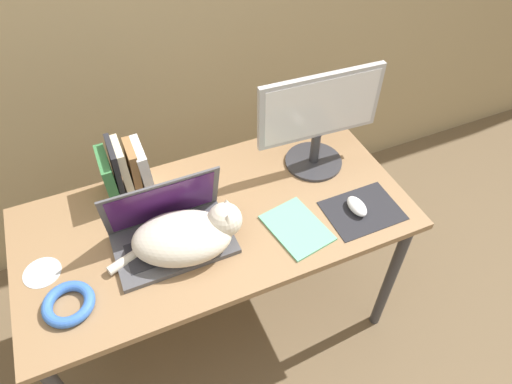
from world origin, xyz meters
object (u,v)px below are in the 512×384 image
Objects in this scene: laptop at (171,231)px; external_monitor at (319,118)px; book_row at (125,172)px; cd_disc at (42,273)px; cat at (188,235)px; cable_coil at (69,304)px; computer_mouse at (357,206)px; notepad at (297,228)px.

external_monitor is at bearing 13.27° from laptop.
book_row is 1.96× the size of cd_disc.
cat is 0.63m from external_monitor.
cable_coil is (-0.28, -0.40, -0.09)m from book_row.
cd_disc is at bearing 168.00° from cat.
computer_mouse is 0.63× the size of cable_coil.
laptop is 0.66m from external_monitor.
book_row is 0.50m from cable_coil.
cat reaches higher than notepad.
cable_coil is 0.17m from cd_disc.
notepad is at bearing -11.17° from cd_disc.
cd_disc is (-0.46, 0.10, -0.07)m from cat.
notepad is (0.41, -0.13, -0.04)m from laptop.
cat is at bearing 8.67° from cable_coil.
laptop reaches higher than computer_mouse.
laptop is at bearing 125.71° from cat.
notepad is at bearing -39.74° from book_row.
cd_disc is at bearing 168.83° from notepad.
cat is 2.91× the size of cable_coil.
book_row is at bearing 109.71° from cat.
cd_disc is (-0.42, 0.04, -0.05)m from laptop.
computer_mouse is 0.24m from notepad.
cat is at bearing 169.88° from notepad.
laptop is at bearing 162.87° from notepad.
laptop is 0.83× the size of external_monitor.
external_monitor is 4.75× the size of computer_mouse.
laptop is 1.66× the size of book_row.
cable_coil is at bearing 179.67° from notepad.
book_row is at bearing 140.26° from notepad.
book_row is at bearing 105.62° from laptop.
cd_disc is at bearing -174.01° from external_monitor.
external_monitor is at bearing -10.67° from book_row.
external_monitor reaches higher than computer_mouse.
cat reaches higher than computer_mouse.
laptop is at bearing 18.93° from cable_coil.
cat is 0.36m from book_row.
computer_mouse reaches higher than notepad.
laptop is 3.25× the size of cd_disc.
computer_mouse is (0.60, -0.08, -0.05)m from cat.
cd_disc is at bearing 170.72° from computer_mouse.
book_row is at bearing 55.34° from cable_coil.
external_monitor is 1.83× the size of notepad.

